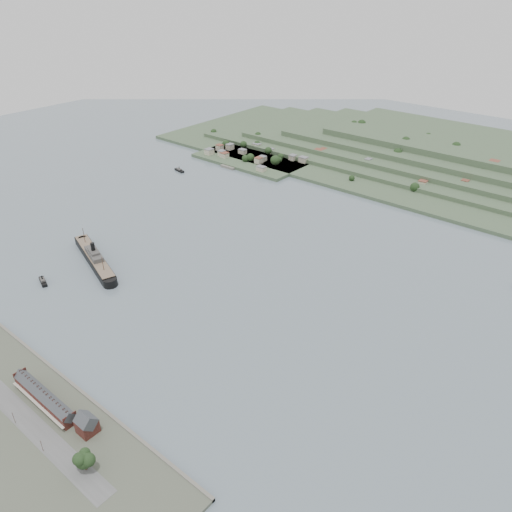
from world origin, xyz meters
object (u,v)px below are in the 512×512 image
Objects in this scene: terrace_row at (44,398)px; gabled_building at (87,424)px; tugboat at (43,281)px; fig_tree at (83,460)px; steamship at (94,257)px.

terrace_row is 37.74m from gabled_building.
fig_tree reaches higher than tugboat.
tugboat is at bearing -92.17° from steamship.
tugboat is (-1.83, -48.33, -2.76)m from steamship.
tugboat is (-163.38, 66.10, -6.47)m from gabled_building.
steamship is 223.27m from fig_tree.
tugboat is at bearing 150.88° from terrace_row.
fig_tree is at bearing -10.86° from terrace_row.
fig_tree is (20.23, -15.10, 1.71)m from gabled_building.
terrace_row reaches higher than tugboat.
gabled_building is 176.36m from tugboat.
steamship reaches higher than tugboat.
tugboat is at bearing 156.14° from fig_tree.
gabled_building is at bearing -35.31° from steamship.
tugboat is at bearing 157.97° from gabled_building.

